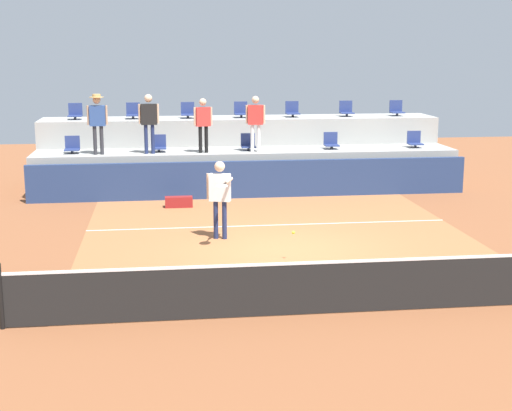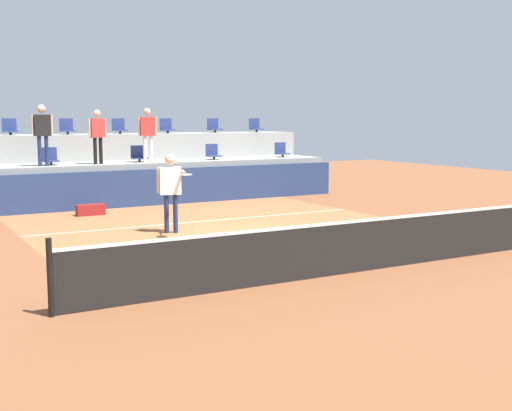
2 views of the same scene
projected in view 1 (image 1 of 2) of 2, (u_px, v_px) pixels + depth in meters
The scene contains 26 objects.
ground_plane at pixel (286, 251), 16.25m from camera, with size 40.00×40.00×0.00m, color brown.
court_inner_paint at pixel (279, 239), 17.22m from camera, with size 9.00×10.00×0.01m, color #A36038.
court_service_line at pixel (270, 225), 18.58m from camera, with size 9.00×0.06×0.00m, color silver.
tennis_net at pixel (327, 285), 12.27m from camera, with size 10.48×0.08×1.07m.
sponsor_backboard at pixel (252, 179), 21.96m from camera, with size 13.00×0.16×1.10m, color navy.
seating_tier_lower at pixel (247, 170), 23.21m from camera, with size 13.00×1.80×1.25m, color #9E9E99.
seating_tier_upper at pixel (241, 149), 24.87m from camera, with size 13.00×1.80×2.10m, color #9E9E99.
stadium_chair_lower_far_left at pixel (72, 146), 22.31m from camera, with size 0.44×0.40×0.52m.
stadium_chair_lower_left at pixel (159, 145), 22.63m from camera, with size 0.44×0.40×0.52m.
stadium_chair_lower_center at pixel (248, 143), 22.98m from camera, with size 0.44×0.40×0.52m.
stadium_chair_lower_right at pixel (331, 142), 23.31m from camera, with size 0.44×0.40×0.52m.
stadium_chair_lower_far_right at pixel (415, 141), 23.65m from camera, with size 0.44×0.40×0.52m.
stadium_chair_upper_far_left at pixel (75, 113), 23.87m from camera, with size 0.44×0.40×0.52m.
stadium_chair_upper_left at pixel (133, 112), 24.10m from camera, with size 0.44×0.40×0.52m.
stadium_chair_upper_mid_left at pixel (188, 112), 24.33m from camera, with size 0.44×0.40×0.52m.
stadium_chair_upper_center at pixel (241, 111), 24.55m from camera, with size 0.44×0.40×0.52m.
stadium_chair_upper_mid_right at pixel (292, 110), 24.76m from camera, with size 0.44×0.40×0.52m.
stadium_chair_upper_right at pixel (346, 110), 24.99m from camera, with size 0.44×0.40×0.52m.
stadium_chair_upper_far_right at pixel (397, 109), 25.21m from camera, with size 0.44×0.40×0.52m.
tennis_player at pixel (220, 191), 17.02m from camera, with size 0.60×1.34×1.82m.
spectator_with_hat at pixel (97, 117), 21.86m from camera, with size 0.60×0.43×1.78m.
spectator_in_grey at pixel (149, 118), 22.05m from camera, with size 0.61×0.24×1.76m.
spectator_in_white at pixel (203, 120), 22.27m from camera, with size 0.58×0.26×1.63m.
spectator_leaning_on_rail at pixel (255, 118), 22.46m from camera, with size 0.59×0.26×1.69m.
tennis_ball at pixel (293, 233), 15.33m from camera, with size 0.07×0.07×0.07m.
equipment_bag at pixel (179, 202), 20.70m from camera, with size 0.76×0.28×0.30m, color maroon.
Camera 1 is at (-2.66, -15.49, 4.31)m, focal length 52.27 mm.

